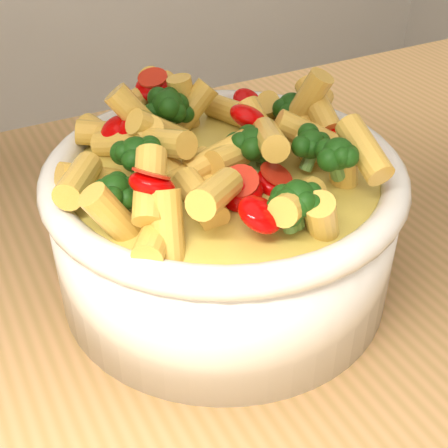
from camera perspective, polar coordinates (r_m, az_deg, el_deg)
name	(u,v)px	position (r m, az deg, el deg)	size (l,w,h in m)	color
table	(293,370)	(0.60, 6.29, -13.17)	(1.20, 0.80, 0.90)	#A47446
serving_bowl	(224,223)	(0.49, 0.00, 0.14)	(0.27, 0.27, 0.12)	white
pasta_salad	(224,140)	(0.45, 0.00, 7.65)	(0.22, 0.22, 0.05)	#FABA4F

